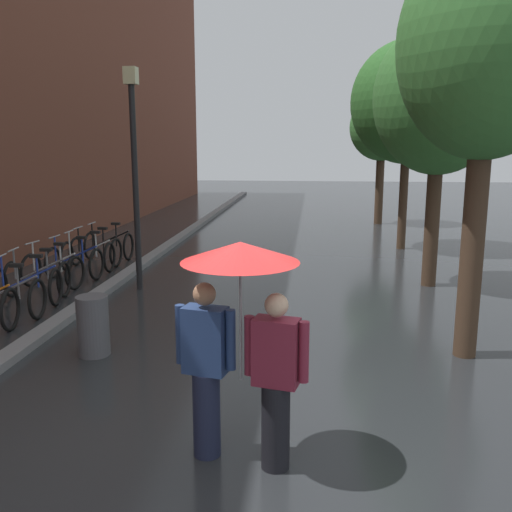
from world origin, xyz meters
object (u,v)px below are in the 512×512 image
(street_tree_2, at_px, (408,103))
(couple_under_umbrella, at_px, (240,322))
(parked_bicycle_4, at_px, (53,270))
(street_lamp_post, at_px, (135,163))
(street_tree_1, at_px, (440,99))
(parked_bicycle_1, at_px, (7,297))
(parked_bicycle_6, at_px, (88,256))
(parked_bicycle_2, at_px, (27,286))
(litter_bin, at_px, (93,326))
(street_tree_3, at_px, (382,128))
(parked_bicycle_7, at_px, (96,251))
(parked_bicycle_3, at_px, (38,278))
(parked_bicycle_8, at_px, (109,245))
(parked_bicycle_5, at_px, (74,262))
(street_tree_0, at_px, (488,47))

(street_tree_2, bearing_deg, couple_under_umbrella, -105.63)
(parked_bicycle_4, height_order, street_lamp_post, street_lamp_post)
(street_tree_1, bearing_deg, couple_under_umbrella, -113.82)
(street_tree_1, xyz_separation_m, parked_bicycle_1, (-7.53, -3.08, -3.40))
(street_tree_2, height_order, parked_bicycle_6, street_tree_2)
(parked_bicycle_2, distance_m, parked_bicycle_4, 1.28)
(litter_bin, bearing_deg, parked_bicycle_4, 123.04)
(street_tree_1, height_order, couple_under_umbrella, street_tree_1)
(street_tree_3, relative_size, parked_bicycle_2, 4.05)
(parked_bicycle_7, bearing_deg, street_tree_2, 22.02)
(parked_bicycle_2, bearing_deg, street_tree_2, 40.40)
(street_tree_3, height_order, parked_bicycle_3, street_tree_3)
(parked_bicycle_6, bearing_deg, street_lamp_post, -40.07)
(parked_bicycle_1, bearing_deg, parked_bicycle_8, 90.88)
(street_tree_3, relative_size, litter_bin, 5.52)
(street_tree_2, height_order, parked_bicycle_5, street_tree_2)
(street_tree_0, bearing_deg, street_tree_1, 85.97)
(parked_bicycle_5, bearing_deg, parked_bicycle_8, 90.18)
(parked_bicycle_2, relative_size, parked_bicycle_8, 1.06)
(parked_bicycle_4, xyz_separation_m, parked_bicycle_7, (0.08, 2.11, 0.00))
(parked_bicycle_7, bearing_deg, parked_bicycle_8, 87.64)
(street_tree_1, xyz_separation_m, street_tree_2, (0.05, 4.19, 0.22))
(parked_bicycle_6, bearing_deg, parked_bicycle_2, -89.84)
(parked_bicycle_3, bearing_deg, parked_bicycle_7, 88.78)
(parked_bicycle_4, bearing_deg, street_tree_0, -21.74)
(parked_bicycle_5, height_order, parked_bicycle_7, same)
(parked_bicycle_1, relative_size, parked_bicycle_7, 1.01)
(street_tree_2, xyz_separation_m, parked_bicycle_7, (-7.69, -3.11, -3.62))
(street_lamp_post, bearing_deg, parked_bicycle_8, 121.04)
(street_tree_3, distance_m, parked_bicycle_8, 10.96)
(couple_under_umbrella, bearing_deg, parked_bicycle_8, 117.29)
(parked_bicycle_3, relative_size, couple_under_umbrella, 0.55)
(parked_bicycle_5, relative_size, couple_under_umbrella, 0.54)
(parked_bicycle_3, height_order, litter_bin, parked_bicycle_3)
(parked_bicycle_6, bearing_deg, street_tree_3, 49.00)
(parked_bicycle_1, distance_m, parked_bicycle_7, 4.16)
(parked_bicycle_8, bearing_deg, street_lamp_post, -58.96)
(parked_bicycle_6, relative_size, parked_bicycle_8, 0.99)
(parked_bicycle_3, distance_m, parked_bicycle_7, 2.78)
(street_tree_2, xyz_separation_m, street_lamp_post, (-5.99, -5.09, -1.46))
(street_tree_3, relative_size, parked_bicycle_1, 4.16)
(street_tree_0, bearing_deg, parked_bicycle_4, 158.26)
(street_tree_1, distance_m, street_tree_3, 9.19)
(street_tree_2, bearing_deg, parked_bicycle_6, -154.19)
(street_tree_2, distance_m, couple_under_umbrella, 11.85)
(street_tree_2, height_order, street_tree_3, street_tree_2)
(parked_bicycle_4, bearing_deg, parked_bicycle_2, -84.15)
(parked_bicycle_7, xyz_separation_m, couple_under_umbrella, (4.58, -8.02, 0.97))
(parked_bicycle_4, height_order, parked_bicycle_5, same)
(street_tree_0, height_order, parked_bicycle_8, street_tree_0)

